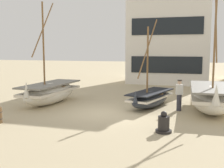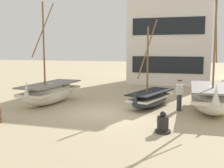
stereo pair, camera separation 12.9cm
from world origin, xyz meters
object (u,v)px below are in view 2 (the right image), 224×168
Objects in this scene: fishing_boat_near_left at (151,98)px; capstan_winch at (163,124)px; harbor_building_main at (171,28)px; fisherman_by_hull at (179,96)px; fishing_boat_centre_large at (211,98)px; fishing_boat_far_right at (51,92)px.

capstan_winch is (1.28, -4.75, -0.19)m from fishing_boat_near_left.
harbor_building_main is at bearing 94.84° from capstan_winch.
fisherman_by_hull is at bearing 85.24° from capstan_winch.
fishing_boat_centre_large is 4.32× the size of fisherman_by_hull.
fishing_boat_near_left is at bearing 6.62° from fishing_boat_far_right.
fishing_boat_centre_large is at bearing 66.40° from capstan_winch.
capstan_winch is at bearing -94.76° from fisherman_by_hull.
capstan_winch is at bearing -85.16° from harbor_building_main.
fishing_boat_near_left reaches higher than fisherman_by_hull.
fishing_boat_far_right is (-6.03, -0.70, 0.17)m from fishing_boat_near_left.
harbor_building_main is at bearing 97.90° from fisherman_by_hull.
fishing_boat_near_left is 3.28m from fishing_boat_centre_large.
fishing_boat_near_left reaches higher than capstan_winch.
harbor_building_main reaches higher than fisherman_by_hull.
fishing_boat_near_left is 6.08m from fishing_boat_far_right.
fishing_boat_near_left is 1.74m from fisherman_by_hull.
fishing_boat_centre_large is 0.68× the size of harbor_building_main.
capstan_winch is 18.14m from harbor_building_main.
fisherman_by_hull reaches higher than capstan_winch.
fishing_boat_far_right is 15.27m from harbor_building_main.
fishing_boat_near_left is 4.92m from capstan_winch.
harbor_building_main reaches higher than fishing_boat_far_right.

